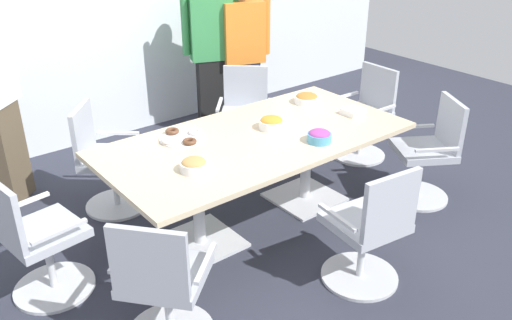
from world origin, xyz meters
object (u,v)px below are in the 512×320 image
person_standing_2 (243,55)px  donut_platter (182,137)px  office_chair_0 (37,243)px  office_chair_3 (428,156)px  office_chair_1 (163,288)px  snack_bowl_pretzels (307,98)px  office_chair_4 (365,118)px  napkin_pile (353,112)px  person_standing_1 (211,51)px  snack_bowl_candy_mix (319,136)px  office_chair_2 (370,233)px  snack_bowl_cookies (194,165)px  office_chair_5 (245,119)px  conference_table (256,151)px  office_chair_6 (106,164)px  snack_bowl_chips_orange (271,123)px

person_standing_2 → donut_platter: person_standing_2 is taller
office_chair_0 → office_chair_3: size_ratio=1.00×
office_chair_0 → office_chair_1: same height
office_chair_0 → snack_bowl_pretzels: size_ratio=4.13×
office_chair_4 → napkin_pile: bearing=123.3°
person_standing_1 → snack_bowl_candy_mix: (-0.46, -2.09, -0.13)m
office_chair_2 → person_standing_2: 2.87m
snack_bowl_cookies → donut_platter: bearing=67.4°
office_chair_5 → conference_table: bearing=98.3°
office_chair_2 → snack_bowl_candy_mix: bearing=80.3°
office_chair_2 → office_chair_5: bearing=82.3°
person_standing_2 → snack_bowl_pretzels: bearing=97.1°
person_standing_2 → donut_platter: bearing=57.0°
snack_bowl_pretzels → snack_bowl_candy_mix: 0.84m
office_chair_2 → person_standing_1: bearing=83.9°
office_chair_0 → snack_bowl_cookies: 1.13m
office_chair_2 → person_standing_2: person_standing_2 is taller
person_standing_1 → office_chair_1: bearing=72.0°
office_chair_4 → office_chair_3: bearing=166.7°
office_chair_0 → office_chair_2: (1.77, -1.27, 0.00)m
donut_platter → snack_bowl_pretzels: bearing=-0.5°
office_chair_3 → office_chair_5: same height
conference_table → napkin_pile: bearing=-8.9°
person_standing_1 → snack_bowl_candy_mix: size_ratio=9.56×
office_chair_3 → office_chair_6: same height
office_chair_2 → snack_bowl_pretzels: office_chair_2 is taller
office_chair_3 → person_standing_2: (-0.33, 2.19, 0.47)m
snack_bowl_candy_mix → snack_bowl_chips_orange: bearing=105.8°
office_chair_4 → person_standing_2: bearing=25.9°
office_chair_1 → snack_bowl_cookies: 0.90m
office_chair_5 → napkin_pile: office_chair_5 is taller
office_chair_6 → person_standing_1: (1.61, 0.77, 0.53)m
office_chair_0 → person_standing_2: bearing=109.0°
snack_bowl_pretzels → napkin_pile: bearing=-76.3°
office_chair_0 → office_chair_6: size_ratio=1.00×
office_chair_0 → office_chair_3: 3.18m
office_chair_4 → donut_platter: size_ratio=2.55×
snack_bowl_pretzels → snack_bowl_candy_mix: bearing=-126.9°
office_chair_2 → office_chair_6: same height
office_chair_1 → office_chair_4: 3.08m
snack_bowl_cookies → donut_platter: snack_bowl_cookies is taller
office_chair_1 → napkin_pile: 2.31m
napkin_pile → office_chair_5: bearing=103.1°
office_chair_2 → office_chair_4: size_ratio=1.00×
office_chair_0 → napkin_pile: size_ratio=5.78×
office_chair_4 → napkin_pile: (-0.71, -0.44, 0.37)m
office_chair_4 → donut_platter: office_chair_4 is taller
office_chair_0 → person_standing_2: 3.11m
conference_table → snack_bowl_cookies: bearing=-164.9°
conference_table → office_chair_5: office_chair_5 is taller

